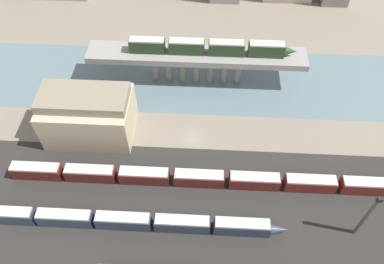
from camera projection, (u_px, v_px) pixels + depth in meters
ground_plane at (192, 139)px, 95.86m from camera, size 400.00×400.00×0.00m
railbed_yard at (186, 227)px, 80.73m from camera, size 280.00×42.00×0.01m
river_water at (196, 79)px, 109.93m from camera, size 320.00×27.67×0.01m
bridge at (196, 59)px, 103.82m from camera, size 60.36×8.17×9.87m
train_on_bridge at (210, 47)px, 100.62m from camera, size 45.12×2.78×4.04m
train_yard_mid at (129, 221)px, 79.36m from camera, size 66.12×2.64×4.05m
train_yard_far at (205, 179)px, 86.10m from camera, size 91.75×2.87×3.94m
warehouse_building at (88, 114)px, 92.72m from camera, size 21.65×14.05×13.40m
signal_tower at (367, 216)px, 74.16m from camera, size 1.00×0.79×14.73m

